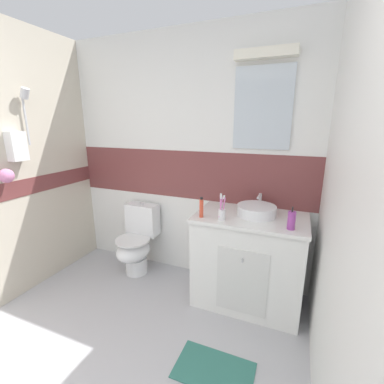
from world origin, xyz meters
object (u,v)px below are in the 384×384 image
Objects in this scene: toilet at (137,242)px; toothpaste_tube_upright at (201,208)px; sink_basin at (256,210)px; toothbrush_cup at (222,213)px; soap_dispenser at (291,220)px.

toothpaste_tube_upright is at bearing -15.94° from toilet.
sink_basin is at bearing 27.33° from toothpaste_tube_upright.
toothbrush_cup is (1.02, -0.24, 0.56)m from toilet.
sink_basin is 2.14× the size of toothpaste_tube_upright.
toothbrush_cup reaches higher than toilet.
toilet is at bearing 179.09° from sink_basin.
toilet is at bearing 164.06° from toothpaste_tube_upright.
toothpaste_tube_upright is at bearing -179.06° from soap_dispenser.
sink_basin is 0.36m from soap_dispenser.
toothbrush_cup is at bearing -138.39° from sink_basin.
sink_basin is 0.48m from toothpaste_tube_upright.
soap_dispenser is (1.56, -0.23, 0.56)m from toilet.
toothbrush_cup is at bearing -178.82° from soap_dispenser.
toothbrush_cup is (-0.25, -0.22, 0.01)m from sink_basin.
soap_dispenser is at bearing -8.35° from toilet.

